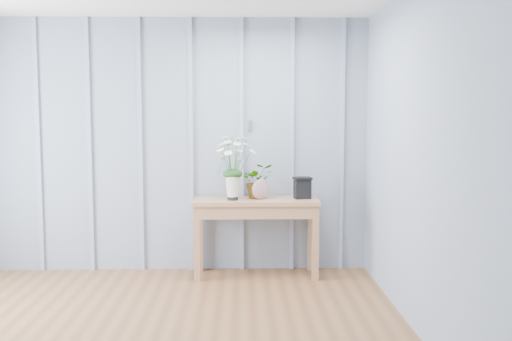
{
  "coord_description": "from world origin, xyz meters",
  "views": [
    {
      "loc": [
        0.75,
        -3.69,
        1.59
      ],
      "look_at": [
        0.89,
        1.94,
        1.03
      ],
      "focal_mm": 42.0,
      "sensor_mm": 36.0,
      "label": 1
    }
  ],
  "objects_px": {
    "felt_disc_vessel": "(261,189)",
    "daisy_vase": "(233,158)",
    "sideboard": "(256,211)",
    "carved_box": "(302,188)"
  },
  "relations": [
    {
      "from": "daisy_vase",
      "to": "felt_disc_vessel",
      "type": "height_order",
      "value": "daisy_vase"
    },
    {
      "from": "sideboard",
      "to": "carved_box",
      "type": "distance_m",
      "value": 0.5
    },
    {
      "from": "sideboard",
      "to": "carved_box",
      "type": "bearing_deg",
      "value": 1.93
    },
    {
      "from": "sideboard",
      "to": "felt_disc_vessel",
      "type": "bearing_deg",
      "value": -21.19
    },
    {
      "from": "felt_disc_vessel",
      "to": "daisy_vase",
      "type": "bearing_deg",
      "value": 158.01
    },
    {
      "from": "sideboard",
      "to": "daisy_vase",
      "type": "xyz_separation_m",
      "value": [
        -0.22,
        -0.06,
        0.52
      ]
    },
    {
      "from": "felt_disc_vessel",
      "to": "carved_box",
      "type": "relative_size",
      "value": 0.94
    },
    {
      "from": "daisy_vase",
      "to": "felt_disc_vessel",
      "type": "relative_size",
      "value": 3.28
    },
    {
      "from": "sideboard",
      "to": "daisy_vase",
      "type": "bearing_deg",
      "value": -165.11
    },
    {
      "from": "sideboard",
      "to": "daisy_vase",
      "type": "relative_size",
      "value": 1.87
    }
  ]
}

